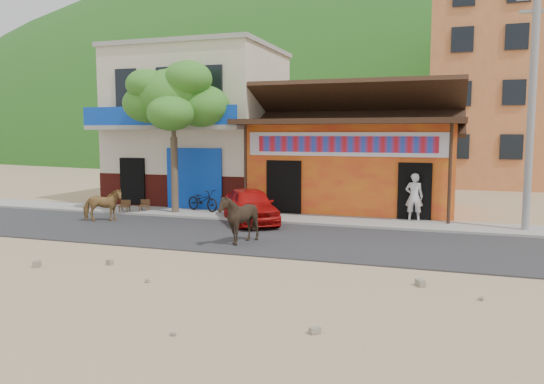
{
  "coord_description": "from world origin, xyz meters",
  "views": [
    {
      "loc": [
        5.79,
        -12.89,
        3.26
      ],
      "look_at": [
        0.44,
        3.0,
        1.4
      ],
      "focal_mm": 35.0,
      "sensor_mm": 36.0,
      "label": 1
    }
  ],
  "objects_px": {
    "cow_dark": "(239,219)",
    "red_car": "(250,205)",
    "cafe_chair_right": "(144,201)",
    "utility_pole": "(532,106)",
    "tree": "(174,137)",
    "pedestrian": "(414,197)",
    "scooter": "(203,200)",
    "cafe_chair_left": "(124,201)",
    "cow_tan": "(103,205)"
  },
  "relations": [
    {
      "from": "pedestrian",
      "to": "cafe_chair_right",
      "type": "height_order",
      "value": "pedestrian"
    },
    {
      "from": "tree",
      "to": "red_car",
      "type": "relative_size",
      "value": 1.6
    },
    {
      "from": "cow_dark",
      "to": "cafe_chair_right",
      "type": "height_order",
      "value": "cow_dark"
    },
    {
      "from": "scooter",
      "to": "pedestrian",
      "type": "xyz_separation_m",
      "value": [
        8.28,
        0.3,
        0.43
      ]
    },
    {
      "from": "red_car",
      "to": "cow_dark",
      "type": "bearing_deg",
      "value": -108.37
    },
    {
      "from": "cow_tan",
      "to": "pedestrian",
      "type": "xyz_separation_m",
      "value": [
        10.87,
        3.3,
        0.34
      ]
    },
    {
      "from": "cow_dark",
      "to": "red_car",
      "type": "relative_size",
      "value": 0.4
    },
    {
      "from": "utility_pole",
      "to": "cafe_chair_right",
      "type": "distance_m",
      "value": 14.65
    },
    {
      "from": "pedestrian",
      "to": "cow_tan",
      "type": "bearing_deg",
      "value": 14.78
    },
    {
      "from": "utility_pole",
      "to": "red_car",
      "type": "distance_m",
      "value": 9.9
    },
    {
      "from": "tree",
      "to": "utility_pole",
      "type": "relative_size",
      "value": 0.75
    },
    {
      "from": "pedestrian",
      "to": "cafe_chair_right",
      "type": "xyz_separation_m",
      "value": [
        -10.61,
        -0.95,
        -0.45
      ]
    },
    {
      "from": "utility_pole",
      "to": "cow_dark",
      "type": "xyz_separation_m",
      "value": [
        -8.19,
        -4.74,
        -3.33
      ]
    },
    {
      "from": "utility_pole",
      "to": "cafe_chair_right",
      "type": "relative_size",
      "value": 9.7
    },
    {
      "from": "cafe_chair_right",
      "to": "tree",
      "type": "bearing_deg",
      "value": -10.41
    },
    {
      "from": "red_car",
      "to": "scooter",
      "type": "height_order",
      "value": "red_car"
    },
    {
      "from": "utility_pole",
      "to": "pedestrian",
      "type": "relative_size",
      "value": 4.63
    },
    {
      "from": "red_car",
      "to": "cafe_chair_left",
      "type": "xyz_separation_m",
      "value": [
        -5.63,
        0.5,
        -0.14
      ]
    },
    {
      "from": "utility_pole",
      "to": "cafe_chair_left",
      "type": "height_order",
      "value": "utility_pole"
    },
    {
      "from": "cow_dark",
      "to": "cafe_chair_right",
      "type": "bearing_deg",
      "value": -157.5
    },
    {
      "from": "cafe_chair_right",
      "to": "pedestrian",
      "type": "bearing_deg",
      "value": -7.43
    },
    {
      "from": "scooter",
      "to": "tree",
      "type": "bearing_deg",
      "value": 143.73
    },
    {
      "from": "cow_dark",
      "to": "pedestrian",
      "type": "distance_m",
      "value": 7.13
    },
    {
      "from": "tree",
      "to": "utility_pole",
      "type": "bearing_deg",
      "value": 0.9
    },
    {
      "from": "utility_pole",
      "to": "cow_dark",
      "type": "bearing_deg",
      "value": -149.94
    },
    {
      "from": "tree",
      "to": "utility_pole",
      "type": "distance_m",
      "value": 12.84
    },
    {
      "from": "cow_dark",
      "to": "utility_pole",
      "type": "bearing_deg",
      "value": 89.33
    },
    {
      "from": "red_car",
      "to": "scooter",
      "type": "bearing_deg",
      "value": 114.83
    },
    {
      "from": "cow_dark",
      "to": "pedestrian",
      "type": "relative_size",
      "value": 0.87
    },
    {
      "from": "scooter",
      "to": "pedestrian",
      "type": "height_order",
      "value": "pedestrian"
    },
    {
      "from": "cafe_chair_left",
      "to": "scooter",
      "type": "bearing_deg",
      "value": 4.51
    },
    {
      "from": "cow_dark",
      "to": "cow_tan",
      "type": "bearing_deg",
      "value": -139.58
    },
    {
      "from": "red_car",
      "to": "cafe_chair_right",
      "type": "height_order",
      "value": "red_car"
    },
    {
      "from": "tree",
      "to": "cafe_chair_left",
      "type": "height_order",
      "value": "tree"
    },
    {
      "from": "utility_pole",
      "to": "scooter",
      "type": "bearing_deg",
      "value": 178.05
    },
    {
      "from": "red_car",
      "to": "scooter",
      "type": "distance_m",
      "value": 3.12
    },
    {
      "from": "tree",
      "to": "red_car",
      "type": "bearing_deg",
      "value": -15.52
    },
    {
      "from": "scooter",
      "to": "pedestrian",
      "type": "distance_m",
      "value": 8.3
    },
    {
      "from": "cow_dark",
      "to": "pedestrian",
      "type": "height_order",
      "value": "pedestrian"
    },
    {
      "from": "utility_pole",
      "to": "cow_dark",
      "type": "height_order",
      "value": "utility_pole"
    },
    {
      "from": "tree",
      "to": "pedestrian",
      "type": "relative_size",
      "value": 3.47
    },
    {
      "from": "utility_pole",
      "to": "cafe_chair_left",
      "type": "distance_m",
      "value": 15.27
    },
    {
      "from": "tree",
      "to": "cow_dark",
      "type": "bearing_deg",
      "value": -44.59
    },
    {
      "from": "red_car",
      "to": "pedestrian",
      "type": "bearing_deg",
      "value": -15.51
    },
    {
      "from": "pedestrian",
      "to": "scooter",
      "type": "bearing_deg",
      "value": -0.05
    },
    {
      "from": "utility_pole",
      "to": "tree",
      "type": "bearing_deg",
      "value": -179.1
    },
    {
      "from": "red_car",
      "to": "cafe_chair_left",
      "type": "relative_size",
      "value": 4.46
    },
    {
      "from": "cafe_chair_left",
      "to": "cafe_chair_right",
      "type": "height_order",
      "value": "cafe_chair_left"
    },
    {
      "from": "utility_pole",
      "to": "scooter",
      "type": "xyz_separation_m",
      "value": [
        -11.88,
        0.4,
        -3.56
      ]
    },
    {
      "from": "scooter",
      "to": "cafe_chair_right",
      "type": "xyz_separation_m",
      "value": [
        -2.32,
        -0.66,
        -0.02
      ]
    }
  ]
}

